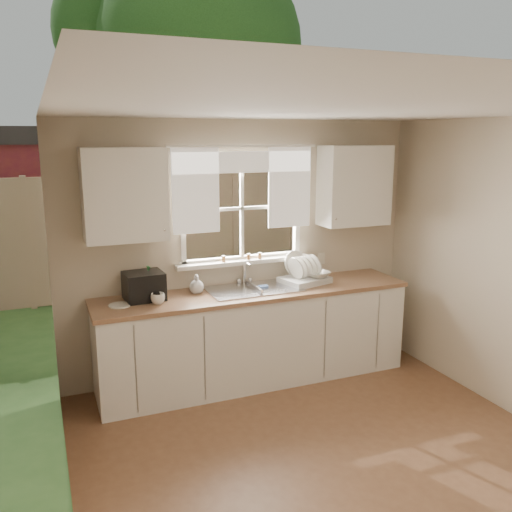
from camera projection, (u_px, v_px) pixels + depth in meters
name	position (u px, v px, depth m)	size (l,w,h in m)	color
ground	(344.00, 476.00, 3.82)	(4.00, 4.00, 0.00)	brown
room_walls	(356.00, 311.00, 3.49)	(3.62, 4.02, 2.50)	beige
ceiling	(359.00, 109.00, 3.27)	(3.60, 4.00, 0.02)	silver
window	(242.00, 225.00, 5.30)	(1.38, 0.16, 1.06)	white
curtains	(244.00, 180.00, 5.16)	(1.50, 0.03, 0.81)	white
base_cabinets	(255.00, 337.00, 5.24)	(3.00, 0.62, 0.87)	white
countertop	(255.00, 292.00, 5.14)	(3.04, 0.65, 0.04)	#8D6546
upper_cabinet_left	(124.00, 195.00, 4.64)	(0.70, 0.33, 0.80)	white
upper_cabinet_right	(354.00, 186.00, 5.49)	(0.70, 0.33, 0.80)	white
wall_outlet	(321.00, 258.00, 5.70)	(0.08, 0.01, 0.12)	beige
sill_jars	(244.00, 257.00, 5.31)	(0.42, 0.04, 0.06)	brown
backyard	(156.00, 79.00, 10.88)	(20.00, 10.00, 6.13)	#335421
sink	(254.00, 297.00, 5.18)	(0.88, 0.52, 0.40)	#B7B7BC
dish_rack	(304.00, 275.00, 5.38)	(0.52, 0.44, 0.31)	silver
bowl	(318.00, 274.00, 5.38)	(0.23, 0.23, 0.06)	silver
soap_bottle_a	(149.00, 282.00, 4.90)	(0.11, 0.11, 0.29)	green
soap_bottle_b	(136.00, 289.00, 4.89)	(0.07, 0.08, 0.16)	#3043B5
soap_bottle_c	(197.00, 284.00, 5.03)	(0.14, 0.14, 0.18)	#F2E8C7
saucer	(120.00, 305.00, 4.67)	(0.19, 0.19, 0.01)	silver
cup	(158.00, 299.00, 4.71)	(0.12, 0.12, 0.10)	beige
black_appliance	(144.00, 286.00, 4.83)	(0.34, 0.29, 0.25)	black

